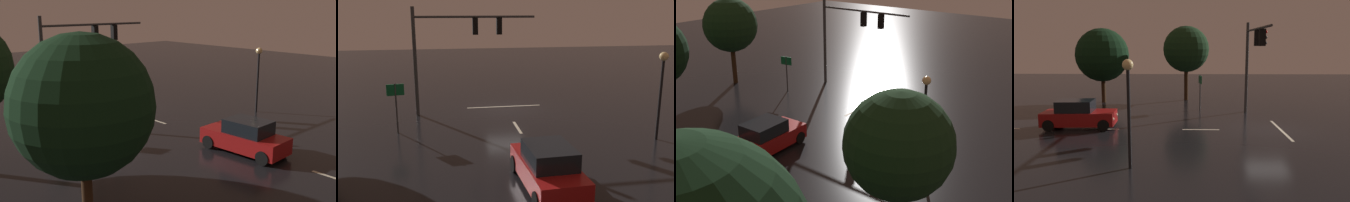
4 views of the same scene
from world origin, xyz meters
TOP-DOWN VIEW (x-y plane):
  - ground_plane at (0.00, 0.00)m, footprint 80.00×80.00m
  - traffic_signal_assembly at (3.26, 0.44)m, footprint 7.46×0.47m
  - lane_dash_far at (0.00, 4.00)m, footprint 0.16×2.20m
  - lane_dash_mid at (0.00, 10.00)m, footprint 0.16×2.20m
  - lane_dash_near at (0.00, 16.00)m, footprint 0.16×2.20m
  - stop_bar at (0.00, -0.75)m, footprint 5.00×0.16m
  - car_approaching at (0.34, 11.41)m, footprint 2.08×4.44m
  - street_lamp_left_kerb at (-6.58, 7.10)m, footprint 0.44×0.44m
  - route_sign at (6.49, 3.86)m, footprint 0.90×0.23m
  - tree_right_near at (9.81, 12.22)m, footprint 4.59×4.59m

SIDE VIEW (x-z plane):
  - ground_plane at x=0.00m, z-range 0.00..0.00m
  - lane_dash_far at x=0.00m, z-range 0.00..0.01m
  - lane_dash_mid at x=0.00m, z-range 0.00..0.01m
  - lane_dash_near at x=0.00m, z-range 0.00..0.01m
  - stop_bar at x=0.00m, z-range 0.00..0.01m
  - car_approaching at x=0.34m, z-range -0.05..1.65m
  - route_sign at x=6.49m, z-range 0.60..3.29m
  - street_lamp_left_kerb at x=-6.58m, z-range 0.94..5.38m
  - tree_right_near at x=9.81m, z-range 0.91..7.34m
  - traffic_signal_assembly at x=3.26m, z-range 1.32..7.92m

